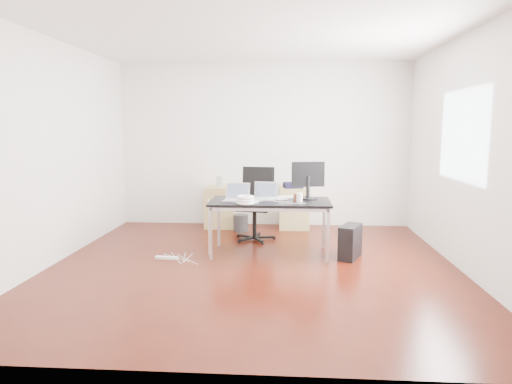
# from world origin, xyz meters

# --- Properties ---
(room_shell) EXTENTS (5.00, 5.00, 5.00)m
(room_shell) POSITION_xyz_m (0.04, 0.00, 1.40)
(room_shell) COLOR #350D06
(room_shell) RESTS_ON ground
(desk) EXTENTS (1.60, 0.80, 0.73)m
(desk) POSITION_xyz_m (0.19, 0.58, 0.68)
(desk) COLOR black
(desk) RESTS_ON ground
(office_chair) EXTENTS (0.55, 0.57, 1.08)m
(office_chair) POSITION_xyz_m (-0.06, 1.41, 0.61)
(office_chair) COLOR black
(office_chair) RESTS_ON ground
(filing_cabinet_left) EXTENTS (0.50, 0.50, 0.70)m
(filing_cabinet_left) POSITION_xyz_m (-0.73, 2.23, 0.35)
(filing_cabinet_left) COLOR #A18C50
(filing_cabinet_left) RESTS_ON ground
(filing_cabinet_right) EXTENTS (0.50, 0.50, 0.70)m
(filing_cabinet_right) POSITION_xyz_m (0.54, 2.23, 0.35)
(filing_cabinet_right) COLOR #A18C50
(filing_cabinet_right) RESTS_ON ground
(pc_tower) EXTENTS (0.37, 0.49, 0.44)m
(pc_tower) POSITION_xyz_m (1.24, 0.44, 0.22)
(pc_tower) COLOR black
(pc_tower) RESTS_ON ground
(wastebasket) EXTENTS (0.26, 0.26, 0.28)m
(wastebasket) POSITION_xyz_m (-0.35, 1.89, 0.14)
(wastebasket) COLOR black
(wastebasket) RESTS_ON ground
(power_strip) EXTENTS (0.30, 0.08, 0.04)m
(power_strip) POSITION_xyz_m (-1.15, 0.23, 0.02)
(power_strip) COLOR white
(power_strip) RESTS_ON ground
(laptop_left) EXTENTS (0.36, 0.29, 0.23)m
(laptop_left) POSITION_xyz_m (-0.26, 0.55, 0.79)
(laptop_left) COLOR silver
(laptop_left) RESTS_ON desk
(laptop_right) EXTENTS (0.37, 0.31, 0.23)m
(laptop_right) POSITION_xyz_m (0.11, 0.69, 0.79)
(laptop_right) COLOR silver
(laptop_right) RESTS_ON desk
(monitor) EXTENTS (0.45, 0.26, 0.51)m
(monitor) POSITION_xyz_m (0.70, 0.77, 1.01)
(monitor) COLOR black
(monitor) RESTS_ON desk
(keyboard) EXTENTS (0.46, 0.29, 0.02)m
(keyboard) POSITION_xyz_m (0.35, 0.83, 0.74)
(keyboard) COLOR white
(keyboard) RESTS_ON desk
(cup_white) EXTENTS (0.10, 0.10, 0.12)m
(cup_white) POSITION_xyz_m (0.58, 0.49, 0.79)
(cup_white) COLOR white
(cup_white) RESTS_ON desk
(cup_brown) EXTENTS (0.08, 0.08, 0.10)m
(cup_brown) POSITION_xyz_m (0.53, 0.54, 0.78)
(cup_brown) COLOR #592B1E
(cup_brown) RESTS_ON desk
(cable_coil) EXTENTS (0.24, 0.24, 0.11)m
(cable_coil) POSITION_xyz_m (-0.12, 0.29, 0.78)
(cable_coil) COLOR white
(cable_coil) RESTS_ON desk
(power_adapter) EXTENTS (0.08, 0.08, 0.03)m
(power_adapter) POSITION_xyz_m (0.01, 0.40, 0.74)
(power_adapter) COLOR white
(power_adapter) RESTS_ON desk
(speaker) EXTENTS (0.10, 0.10, 0.18)m
(speaker) POSITION_xyz_m (-0.74, 2.20, 0.79)
(speaker) COLOR #9E9E9E
(speaker) RESTS_ON filing_cabinet_left
(navy_garment) EXTENTS (0.35, 0.30, 0.09)m
(navy_garment) POSITION_xyz_m (0.51, 2.15, 0.74)
(navy_garment) COLOR black
(navy_garment) RESTS_ON filing_cabinet_right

